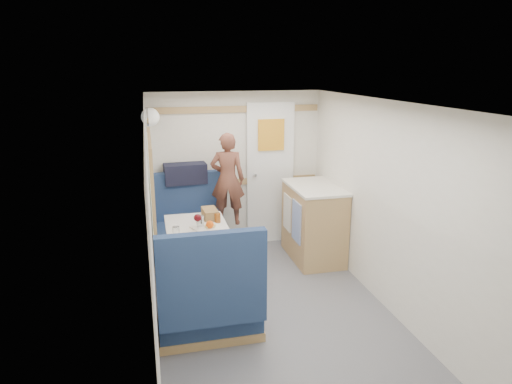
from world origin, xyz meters
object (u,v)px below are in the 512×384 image
object	(u,v)px
orange_fruit	(210,225)
tray	(209,229)
duffel_bag	(185,173)
beer_glass	(218,218)
dome_light	(150,117)
tumbler_right	(200,222)
bench_near	(210,306)
wine_glass	(198,218)
dinette_table	(198,241)
galley_counter	(313,222)
bread_loaf	(210,214)
cheese_block	(210,226)
pepper_grinder	(198,219)
bench_far	(190,236)
tumbler_left	(176,232)
person	(228,179)

from	to	relation	value
orange_fruit	tray	bearing A→B (deg)	132.50
duffel_bag	beer_glass	distance (m)	1.09
dome_light	tumbler_right	world-z (taller)	dome_light
bench_near	tumbler_right	distance (m)	0.96
tray	tumbler_right	world-z (taller)	tumbler_right
wine_glass	bench_near	bearing A→B (deg)	-89.88
dinette_table	wine_glass	world-z (taller)	wine_glass
galley_counter	bread_loaf	size ratio (longest dim) A/B	3.46
duffel_bag	cheese_block	bearing A→B (deg)	-87.59
pepper_grinder	bench_far	bearing A→B (deg)	91.74
orange_fruit	wine_glass	distance (m)	0.14
bench_far	dome_light	world-z (taller)	dome_light
bench_near	pepper_grinder	xyz separation A→B (m)	(0.02, 0.98, 0.47)
galley_counter	duffel_bag	xyz separation A→B (m)	(-1.48, 0.57, 0.56)
galley_counter	tray	world-z (taller)	galley_counter
tray	bench_far	bearing A→B (deg)	96.27
duffel_bag	pepper_grinder	world-z (taller)	duffel_bag
orange_fruit	beer_glass	size ratio (longest dim) A/B	0.79
tumbler_left	tumbler_right	bearing A→B (deg)	40.58
dinette_table	beer_glass	bearing A→B (deg)	20.46
dome_light	duffel_bag	bearing A→B (deg)	35.35
orange_fruit	bread_loaf	size ratio (longest dim) A/B	0.30
wine_glass	person	bearing A→B (deg)	62.66
bench_near	pepper_grinder	world-z (taller)	bench_near
dinette_table	orange_fruit	world-z (taller)	orange_fruit
dome_light	cheese_block	xyz separation A→B (m)	(0.51, -0.95, -1.00)
tumbler_left	bread_loaf	xyz separation A→B (m)	(0.39, 0.46, 0.00)
bench_near	beer_glass	distance (m)	1.08
dome_light	wine_glass	size ratio (longest dim) A/B	1.19
dinette_table	orange_fruit	bearing A→B (deg)	-47.42
bench_near	galley_counter	distance (m)	2.04
dome_light	pepper_grinder	bearing A→B (deg)	-60.52
tumbler_right	tray	bearing A→B (deg)	-47.48
duffel_bag	cheese_block	xyz separation A→B (m)	(0.13, -1.22, -0.27)
wine_glass	bread_loaf	world-z (taller)	wine_glass
dinette_table	galley_counter	world-z (taller)	galley_counter
cheese_block	bread_loaf	xyz separation A→B (m)	(0.04, 0.32, 0.02)
pepper_grinder	galley_counter	bearing A→B (deg)	16.57
dinette_table	duffel_bag	bearing A→B (deg)	90.48
pepper_grinder	cheese_block	bearing A→B (deg)	-66.40
bench_near	dome_light	world-z (taller)	dome_light
dome_light	tumbler_left	distance (m)	1.48
bench_far	tumbler_right	bearing A→B (deg)	-88.06
duffel_bag	tumbler_left	bearing A→B (deg)	-102.58
dinette_table	dome_light	bearing A→B (deg)	114.65
orange_fruit	bread_loaf	xyz separation A→B (m)	(0.05, 0.34, -0.00)
galley_counter	bread_loaf	bearing A→B (deg)	-165.51
dome_light	beer_glass	distance (m)	1.39
tray	bread_loaf	distance (m)	0.34
beer_glass	orange_fruit	bearing A→B (deg)	-117.85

